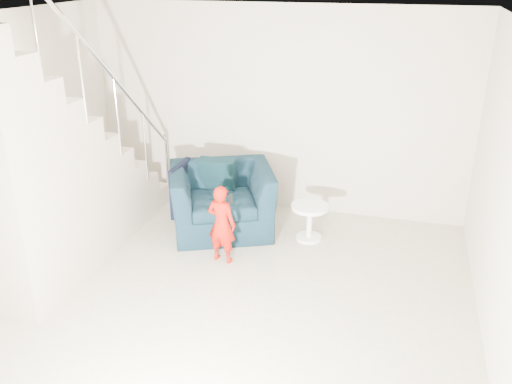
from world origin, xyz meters
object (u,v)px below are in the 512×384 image
Objects in this scene: side_table at (310,216)px; staircase at (46,185)px; toddler at (222,224)px; armchair at (222,199)px.

side_table is 0.13× the size of staircase.
toddler is 2.02× the size of side_table.
toddler is at bearing -95.05° from armchair.
side_table is (1.12, 0.02, -0.10)m from armchair.
staircase reaches higher than toddler.
staircase is at bearing -153.15° from side_table.
staircase is at bearing -163.08° from armchair.
toddler is 1.92m from staircase.
armchair is 1.12m from side_table.
staircase reaches higher than armchair.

